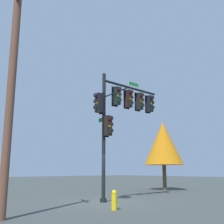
% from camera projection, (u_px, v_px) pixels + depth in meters
% --- Properties ---
extents(ground_plane, '(120.00, 120.00, 0.00)m').
position_uv_depth(ground_plane, '(103.00, 202.00, 14.74)').
color(ground_plane, '#3F4542').
extents(signal_pole_assembly, '(5.20, 1.15, 7.19)m').
position_uv_depth(signal_pole_assembly, '(121.00, 109.00, 16.64)').
color(signal_pole_assembly, black).
rests_on(signal_pole_assembly, ground_plane).
extents(utility_pole, '(0.89, 1.68, 8.85)m').
position_uv_depth(utility_pole, '(11.00, 91.00, 10.32)').
color(utility_pole, brown).
rests_on(utility_pole, ground_plane).
extents(fire_hydrant, '(0.33, 0.24, 0.83)m').
position_uv_depth(fire_hydrant, '(114.00, 200.00, 11.88)').
color(fire_hydrant, yellow).
rests_on(fire_hydrant, ground_plane).
extents(tree_near, '(3.38, 3.38, 5.89)m').
position_uv_depth(tree_near, '(163.00, 143.00, 24.62)').
color(tree_near, brown).
rests_on(tree_near, ground_plane).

